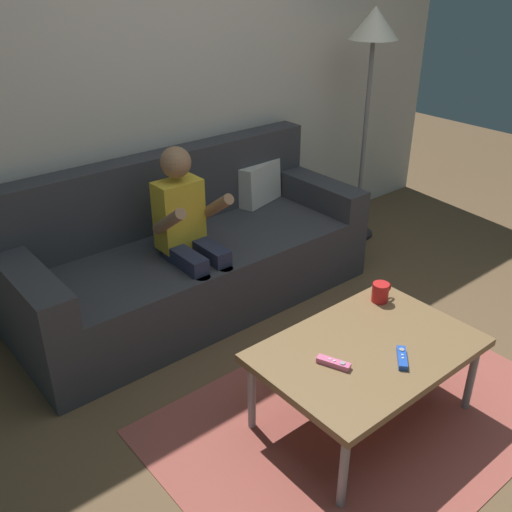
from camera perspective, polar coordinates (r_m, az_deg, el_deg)
ground_plane at (r=2.87m, az=15.26°, el=-14.66°), size 9.36×9.36×0.00m
wall_back at (r=3.55m, az=-7.73°, el=17.19°), size 4.68×0.05×2.50m
couch at (r=3.44m, az=-6.39°, el=0.02°), size 2.09×0.80×0.86m
person_seated_on_couch at (r=3.12m, az=-6.61°, el=2.51°), size 0.35×0.43×1.01m
coffee_table at (r=2.57m, az=10.93°, el=-9.35°), size 0.95×0.64×0.40m
area_rug at (r=2.79m, az=10.26°, el=-15.22°), size 1.82×1.25×0.01m
game_remote_blue_near_edge at (r=2.49m, az=14.20°, el=-9.70°), size 0.13×0.12×0.03m
game_remote_pink_center at (r=2.41m, az=7.66°, el=-10.41°), size 0.09×0.14×0.03m
coffee_mug at (r=2.84m, az=12.18°, el=-3.50°), size 0.12×0.08×0.09m
floor_lamp at (r=4.05m, az=11.46°, el=19.97°), size 0.32×0.32×1.59m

